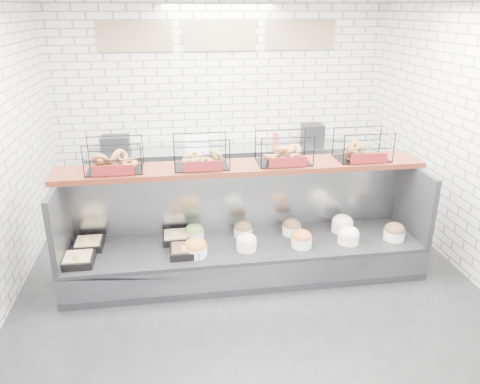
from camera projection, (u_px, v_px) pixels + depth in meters
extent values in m
plane|color=black|center=(250.00, 287.00, 5.17)|extent=(5.50, 5.50, 0.00)
cube|color=silver|center=(220.00, 104.00, 7.14)|extent=(5.00, 0.02, 3.00)
cube|color=tan|center=(135.00, 36.00, 6.58)|extent=(1.05, 0.03, 0.42)
cube|color=tan|center=(220.00, 36.00, 6.75)|extent=(1.05, 0.03, 0.42)
cube|color=tan|center=(300.00, 35.00, 6.91)|extent=(1.05, 0.03, 0.42)
cube|color=black|center=(246.00, 258.00, 5.37)|extent=(4.00, 0.90, 0.40)
cube|color=#93969B|center=(252.00, 277.00, 4.96)|extent=(4.00, 0.03, 0.28)
cube|color=#93969B|center=(240.00, 197.00, 5.53)|extent=(4.00, 0.08, 0.80)
cube|color=black|center=(60.00, 222.00, 4.88)|extent=(0.06, 0.90, 0.80)
cube|color=black|center=(413.00, 200.00, 5.42)|extent=(0.06, 0.90, 0.80)
cube|color=black|center=(78.00, 260.00, 4.85)|extent=(0.32, 0.32, 0.08)
cube|color=tan|center=(78.00, 257.00, 4.84)|extent=(0.27, 0.27, 0.04)
cube|color=#F8F456|center=(75.00, 258.00, 4.71)|extent=(0.06, 0.01, 0.08)
cube|color=black|center=(89.00, 245.00, 5.17)|extent=(0.31, 0.31, 0.08)
cube|color=#D9C186|center=(88.00, 242.00, 5.16)|extent=(0.26, 0.26, 0.04)
cube|color=#F8F456|center=(86.00, 242.00, 5.04)|extent=(0.06, 0.01, 0.08)
cube|color=black|center=(184.00, 251.00, 5.03)|extent=(0.31, 0.31, 0.08)
cube|color=brown|center=(184.00, 248.00, 5.02)|extent=(0.26, 0.26, 0.04)
cube|color=#F8F456|center=(184.00, 249.00, 4.90)|extent=(0.06, 0.01, 0.08)
cube|color=black|center=(176.00, 238.00, 5.32)|extent=(0.31, 0.31, 0.08)
cube|color=#D7AF84|center=(176.00, 235.00, 5.31)|extent=(0.26, 0.26, 0.04)
cube|color=#F8F456|center=(176.00, 235.00, 5.19)|extent=(0.06, 0.01, 0.08)
cylinder|color=white|center=(196.00, 251.00, 5.01)|extent=(0.25, 0.25, 0.11)
ellipsoid|color=#C47529|center=(196.00, 246.00, 4.99)|extent=(0.24, 0.24, 0.17)
cylinder|color=white|center=(194.00, 235.00, 5.35)|extent=(0.22, 0.22, 0.11)
ellipsoid|color=olive|center=(194.00, 230.00, 5.33)|extent=(0.22, 0.22, 0.15)
cylinder|color=white|center=(246.00, 245.00, 5.13)|extent=(0.22, 0.22, 0.11)
ellipsoid|color=silver|center=(246.00, 240.00, 5.11)|extent=(0.22, 0.22, 0.15)
cylinder|color=white|center=(243.00, 232.00, 5.43)|extent=(0.22, 0.22, 0.11)
ellipsoid|color=brown|center=(243.00, 227.00, 5.40)|extent=(0.21, 0.21, 0.15)
cylinder|color=white|center=(301.00, 242.00, 5.20)|extent=(0.23, 0.23, 0.11)
ellipsoid|color=#C35929|center=(302.00, 237.00, 5.18)|extent=(0.23, 0.23, 0.16)
cylinder|color=white|center=(291.00, 230.00, 5.49)|extent=(0.22, 0.22, 0.11)
ellipsoid|color=brown|center=(292.00, 225.00, 5.46)|extent=(0.22, 0.22, 0.15)
cylinder|color=white|center=(348.00, 238.00, 5.28)|extent=(0.24, 0.24, 0.11)
ellipsoid|color=white|center=(349.00, 233.00, 5.26)|extent=(0.24, 0.24, 0.17)
cylinder|color=white|center=(342.00, 227.00, 5.56)|extent=(0.25, 0.25, 0.11)
ellipsoid|color=white|center=(343.00, 222.00, 5.54)|extent=(0.25, 0.25, 0.17)
cylinder|color=white|center=(394.00, 235.00, 5.37)|extent=(0.24, 0.24, 0.11)
ellipsoid|color=brown|center=(395.00, 230.00, 5.34)|extent=(0.24, 0.24, 0.17)
cube|color=#47190F|center=(243.00, 167.00, 5.19)|extent=(4.10, 0.50, 0.06)
cube|color=black|center=(114.00, 155.00, 4.93)|extent=(0.60, 0.38, 0.34)
cube|color=maroon|center=(113.00, 171.00, 4.78)|extent=(0.42, 0.02, 0.11)
cube|color=black|center=(201.00, 152.00, 5.06)|extent=(0.60, 0.38, 0.34)
cube|color=maroon|center=(203.00, 166.00, 4.91)|extent=(0.42, 0.02, 0.11)
cube|color=black|center=(284.00, 148.00, 5.18)|extent=(0.60, 0.38, 0.34)
cube|color=maroon|center=(288.00, 162.00, 5.03)|extent=(0.42, 0.02, 0.11)
cube|color=black|center=(363.00, 145.00, 5.31)|extent=(0.60, 0.38, 0.34)
cube|color=maroon|center=(369.00, 158.00, 5.16)|extent=(0.42, 0.02, 0.11)
cube|color=#93969B|center=(224.00, 176.00, 7.24)|extent=(4.00, 0.60, 0.90)
cube|color=black|center=(116.00, 144.00, 6.83)|extent=(0.40, 0.30, 0.24)
cube|color=silver|center=(196.00, 143.00, 6.99)|extent=(0.35, 0.28, 0.18)
cylinder|color=#BC432F|center=(275.00, 140.00, 7.09)|extent=(0.09, 0.09, 0.22)
cube|color=black|center=(313.00, 134.00, 7.26)|extent=(0.30, 0.30, 0.30)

